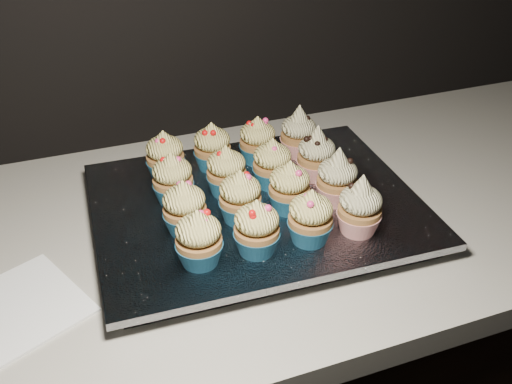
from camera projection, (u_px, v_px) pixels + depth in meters
worktop at (149, 245)px, 0.88m from camera, size 2.44×0.64×0.04m
napkin at (16, 309)px, 0.73m from camera, size 0.20×0.20×0.00m
baking_tray at (256, 213)px, 0.90m from camera, size 0.47×0.37×0.02m
foil_lining at (256, 204)px, 0.89m from camera, size 0.51×0.41×0.01m
cupcake_0 at (199, 239)px, 0.74m from camera, size 0.06×0.06×0.08m
cupcake_1 at (257, 229)px, 0.76m from camera, size 0.06×0.06×0.08m
cupcake_2 at (310, 218)px, 0.78m from camera, size 0.06×0.06×0.08m
cupcake_3 at (360, 208)px, 0.80m from camera, size 0.06×0.06×0.10m
cupcake_4 at (185, 208)px, 0.80m from camera, size 0.06×0.06×0.08m
cupcake_5 at (240, 198)px, 0.82m from camera, size 0.06×0.06×0.08m
cupcake_6 at (289, 188)px, 0.84m from camera, size 0.06×0.06×0.08m
cupcake_7 at (337, 179)px, 0.86m from camera, size 0.06×0.06×0.10m
cupcake_8 at (173, 179)px, 0.86m from camera, size 0.06×0.06×0.08m
cupcake_9 at (226, 172)px, 0.88m from camera, size 0.06×0.06×0.08m
cupcake_10 at (272, 164)px, 0.90m from camera, size 0.06×0.06×0.08m
cupcake_11 at (316, 155)px, 0.92m from camera, size 0.06×0.06×0.10m
cupcake_12 at (165, 156)px, 0.92m from camera, size 0.06×0.06×0.08m
cupcake_13 at (212, 148)px, 0.95m from camera, size 0.06×0.06×0.08m
cupcake_14 at (258, 141)px, 0.97m from camera, size 0.06×0.06×0.08m
cupcake_15 at (298, 134)px, 0.98m from camera, size 0.06×0.06×0.10m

